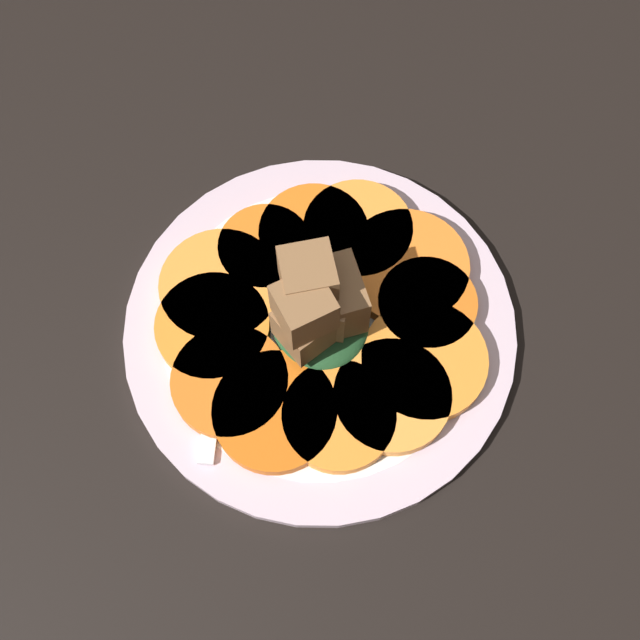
# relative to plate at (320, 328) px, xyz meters

# --- Properties ---
(table_slab) EXTENTS (1.20, 1.20, 0.02)m
(table_slab) POSITION_rel_plate_xyz_m (0.00, 0.00, -0.02)
(table_slab) COLOR black
(table_slab) RESTS_ON ground
(plate) EXTENTS (0.29, 0.29, 0.01)m
(plate) POSITION_rel_plate_xyz_m (0.00, 0.00, 0.00)
(plate) COLOR silver
(plate) RESTS_ON table_slab
(carrot_slice_0) EXTENTS (0.07, 0.07, 0.01)m
(carrot_slice_0) POSITION_rel_plate_xyz_m (0.01, 0.08, 0.01)
(carrot_slice_0) COLOR orange
(carrot_slice_0) RESTS_ON plate
(carrot_slice_1) EXTENTS (0.09, 0.09, 0.01)m
(carrot_slice_1) POSITION_rel_plate_xyz_m (-0.02, 0.07, 0.01)
(carrot_slice_1) COLOR orange
(carrot_slice_1) RESTS_ON plate
(carrot_slice_2) EXTENTS (0.08, 0.08, 0.01)m
(carrot_slice_2) POSITION_rel_plate_xyz_m (-0.06, 0.05, 0.01)
(carrot_slice_2) COLOR orange
(carrot_slice_2) RESTS_ON plate
(carrot_slice_3) EXTENTS (0.08, 0.08, 0.01)m
(carrot_slice_3) POSITION_rel_plate_xyz_m (-0.07, 0.02, 0.01)
(carrot_slice_3) COLOR orange
(carrot_slice_3) RESTS_ON plate
(carrot_slice_4) EXTENTS (0.07, 0.07, 0.01)m
(carrot_slice_4) POSITION_rel_plate_xyz_m (-0.07, -0.02, 0.01)
(carrot_slice_4) COLOR orange
(carrot_slice_4) RESTS_ON plate
(carrot_slice_5) EXTENTS (0.09, 0.09, 0.01)m
(carrot_slice_5) POSITION_rel_plate_xyz_m (-0.05, -0.06, 0.01)
(carrot_slice_5) COLOR orange
(carrot_slice_5) RESTS_ON plate
(carrot_slice_6) EXTENTS (0.08, 0.08, 0.01)m
(carrot_slice_6) POSITION_rel_plate_xyz_m (-0.02, -0.08, 0.01)
(carrot_slice_6) COLOR orange
(carrot_slice_6) RESTS_ON plate
(carrot_slice_7) EXTENTS (0.08, 0.08, 0.01)m
(carrot_slice_7) POSITION_rel_plate_xyz_m (0.03, -0.07, 0.01)
(carrot_slice_7) COLOR orange
(carrot_slice_7) RESTS_ON plate
(carrot_slice_8) EXTENTS (0.09, 0.09, 0.01)m
(carrot_slice_8) POSITION_rel_plate_xyz_m (0.06, -0.05, 0.01)
(carrot_slice_8) COLOR #D45F13
(carrot_slice_8) RESTS_ON plate
(carrot_slice_9) EXTENTS (0.08, 0.08, 0.01)m
(carrot_slice_9) POSITION_rel_plate_xyz_m (0.07, -0.01, 0.01)
(carrot_slice_9) COLOR orange
(carrot_slice_9) RESTS_ON plate
(carrot_slice_10) EXTENTS (0.08, 0.08, 0.01)m
(carrot_slice_10) POSITION_rel_plate_xyz_m (0.07, 0.03, 0.01)
(carrot_slice_10) COLOR #F9963A
(carrot_slice_10) RESTS_ON plate
(carrot_slice_11) EXTENTS (0.09, 0.09, 0.01)m
(carrot_slice_11) POSITION_rel_plate_xyz_m (0.05, 0.06, 0.01)
(carrot_slice_11) COLOR orange
(carrot_slice_11) RESTS_ON plate
(center_pile) EXTENTS (0.08, 0.07, 0.09)m
(center_pile) POSITION_rel_plate_xyz_m (0.00, -0.00, 0.04)
(center_pile) COLOR #1E4723
(center_pile) RESTS_ON plate
(fork) EXTENTS (0.17, 0.08, 0.00)m
(fork) POSITION_rel_plate_xyz_m (-0.01, -0.07, 0.01)
(fork) COLOR silver
(fork) RESTS_ON plate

